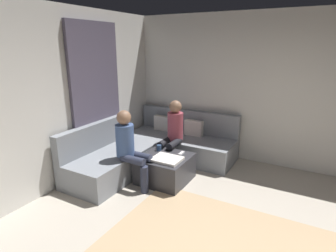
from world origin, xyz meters
TOP-DOWN VIEW (x-y plane):
  - wall_back at (0.00, 2.94)m, footprint 6.00×0.12m
  - wall_left at (-2.94, 0.00)m, footprint 0.12×6.00m
  - curtain_panel at (-2.84, 1.30)m, footprint 0.06×1.10m
  - sectional_couch at (-2.08, 1.88)m, footprint 2.10×2.55m
  - ottoman at (-1.54, 1.38)m, footprint 0.76×0.76m
  - folded_blanket at (-1.44, 1.26)m, footprint 0.44×0.36m
  - coffee_mug at (-1.76, 1.56)m, footprint 0.08×0.08m
  - game_remote at (-1.36, 1.60)m, footprint 0.05×0.15m
  - person_on_couch_back at (-1.70, 1.93)m, footprint 0.30×0.60m
  - person_on_couch_side at (-1.93, 0.99)m, footprint 0.60×0.30m

SIDE VIEW (x-z plane):
  - ottoman at x=-1.54m, z-range 0.00..0.42m
  - sectional_couch at x=-2.08m, z-range -0.15..0.72m
  - game_remote at x=-1.36m, z-range 0.42..0.44m
  - folded_blanket at x=-1.44m, z-range 0.42..0.46m
  - coffee_mug at x=-1.76m, z-range 0.42..0.52m
  - person_on_couch_back at x=-1.70m, z-range 0.06..1.26m
  - person_on_couch_side at x=-1.93m, z-range 0.06..1.26m
  - curtain_panel at x=-2.84m, z-range 0.00..2.50m
  - wall_back at x=0.00m, z-range 0.00..2.70m
  - wall_left at x=-2.94m, z-range 0.00..2.70m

